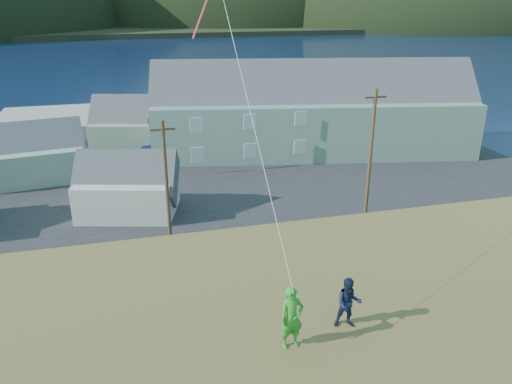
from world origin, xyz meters
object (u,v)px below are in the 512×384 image
lodge (313,110)px  kite_flyer_navy (348,303)px  shed_palegreen_far (143,125)px  shed_palegreen_near (33,155)px  shed_white (127,186)px  kite_flyer_green (292,318)px  wharf (99,116)px

lodge → kite_flyer_navy: 40.57m
shed_palegreen_far → shed_palegreen_near: bearing=-130.1°
shed_white → kite_flyer_navy: kite_flyer_navy is taller
lodge → kite_flyer_green: 41.58m
lodge → shed_palegreen_near: bearing=-164.7°
kite_flyer_navy → shed_palegreen_far: bearing=110.7°
shed_white → shed_palegreen_far: 17.20m
wharf → kite_flyer_green: 60.56m
shed_palegreen_near → lodge: bearing=-3.8°
shed_palegreen_far → kite_flyer_navy: bearing=-70.1°
shed_white → shed_palegreen_near: bearing=144.3°
shed_white → shed_palegreen_far: shed_palegreen_far is taller
wharf → kite_flyer_navy: 60.41m
wharf → lodge: (22.80, -21.07, 4.07)m
wharf → kite_flyer_green: kite_flyer_green is taller
wharf → shed_white: (3.34, -33.08, 1.88)m
shed_white → kite_flyer_navy: bearing=-62.0°
kite_flyer_navy → kite_flyer_green: bearing=-152.0°
wharf → kite_flyer_green: size_ratio=14.66×
shed_white → lodge: bearing=46.6°
shed_palegreen_near → kite_flyer_green: kite_flyer_green is taller
shed_palegreen_far → kite_flyer_green: bearing=-72.5°
lodge → shed_white: size_ratio=4.01×
wharf → kite_flyer_green: bearing=-82.8°
lodge → shed_palegreen_far: bearing=174.7°
shed_palegreen_near → kite_flyer_green: (12.36, -36.42, 5.63)m
shed_white → kite_flyer_navy: (6.04, -26.12, 5.63)m
shed_palegreen_near → shed_palegreen_far: (10.13, 7.18, 0.31)m
wharf → kite_flyer_navy: (9.38, -59.20, 7.51)m
shed_white → kite_flyer_navy: size_ratio=5.64×
shed_white → shed_palegreen_far: size_ratio=0.72×
wharf → shed_palegreen_far: bearing=-71.5°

